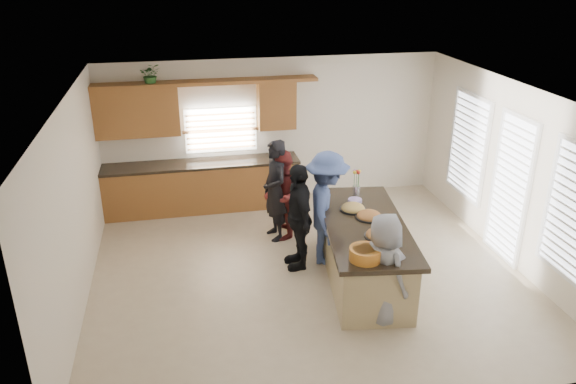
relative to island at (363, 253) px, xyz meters
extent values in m
plane|color=#C4B291|center=(-0.77, 0.36, -0.45)|extent=(6.50, 6.50, 0.00)
cube|color=silver|center=(-0.77, 3.36, 0.95)|extent=(6.50, 0.02, 2.80)
cube|color=silver|center=(-0.77, -2.64, 0.95)|extent=(6.50, 0.02, 2.80)
cube|color=silver|center=(-4.02, 0.36, 0.95)|extent=(0.02, 6.00, 2.80)
cube|color=silver|center=(2.48, 0.36, 0.95)|extent=(0.02, 6.00, 2.80)
cube|color=white|center=(-0.77, 0.36, 2.35)|extent=(6.50, 6.00, 0.02)
cube|color=olive|center=(-2.20, 3.05, 0.00)|extent=(3.65, 0.62, 0.90)
cube|color=black|center=(-2.20, 3.05, 0.47)|extent=(3.70, 0.65, 0.05)
cube|color=olive|center=(-3.27, 3.18, 1.50)|extent=(1.50, 0.36, 0.90)
cube|color=olive|center=(-0.72, 3.18, 1.50)|extent=(0.70, 0.36, 0.90)
cube|color=olive|center=(-2.00, 3.18, 1.98)|extent=(4.05, 0.40, 0.06)
cube|color=brown|center=(-1.77, 3.32, 1.02)|extent=(1.35, 0.08, 0.85)
cube|color=white|center=(2.45, 1.66, 0.97)|extent=(0.06, 1.10, 1.75)
cube|color=white|center=(2.45, 0.26, 0.72)|extent=(0.06, 0.85, 2.25)
cube|color=tan|center=(0.00, 0.00, -0.01)|extent=(1.33, 2.61, 0.88)
cube|color=black|center=(0.00, 0.00, 0.46)|extent=(1.50, 2.83, 0.07)
cube|color=black|center=(0.00, 0.00, -0.41)|extent=(1.24, 2.52, 0.08)
cylinder|color=black|center=(0.05, -0.47, 0.51)|extent=(0.43, 0.43, 0.02)
ellipsoid|color=#B8753A|center=(0.05, -0.47, 0.53)|extent=(0.38, 0.38, 0.17)
cylinder|color=black|center=(0.11, 0.14, 0.51)|extent=(0.41, 0.41, 0.02)
ellipsoid|color=#B8753A|center=(0.11, 0.14, 0.53)|extent=(0.36, 0.36, 0.16)
cylinder|color=black|center=(-0.04, 0.45, 0.51)|extent=(0.40, 0.40, 0.02)
ellipsoid|color=tan|center=(-0.04, 0.45, 0.53)|extent=(0.36, 0.36, 0.16)
cylinder|color=orange|center=(-0.35, -1.03, 0.58)|extent=(0.42, 0.42, 0.16)
cylinder|color=beige|center=(-0.35, -1.03, 0.64)|extent=(0.34, 0.34, 0.04)
cylinder|color=white|center=(0.07, -1.07, 0.55)|extent=(0.08, 0.08, 0.10)
cylinder|color=#A88CCC|center=(0.08, 0.73, 0.52)|extent=(0.22, 0.22, 0.05)
cylinder|color=silver|center=(0.19, 1.01, 0.58)|extent=(0.12, 0.12, 0.16)
imported|color=#336C2B|center=(-2.97, 3.18, 2.15)|extent=(0.37, 0.33, 0.40)
imported|color=black|center=(-1.04, 1.61, 0.43)|extent=(0.53, 0.71, 1.76)
imported|color=maroon|center=(-0.93, 1.62, 0.33)|extent=(0.68, 0.83, 1.56)
imported|color=black|center=(-0.86, 0.60, 0.40)|extent=(0.44, 1.01, 1.70)
imported|color=#3F528A|center=(-0.40, 0.66, 0.46)|extent=(0.92, 1.30, 1.83)
imported|color=gray|center=(-0.09, -1.02, 0.32)|extent=(0.74, 0.89, 1.55)
camera|label=1|loc=(-2.55, -6.98, 4.10)|focal=35.00mm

